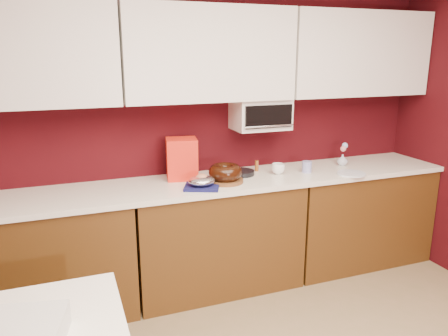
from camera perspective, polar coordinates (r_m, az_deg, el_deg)
The scene contains 26 objects.
wall_back at distance 3.60m, azimuth -2.79°, elevation 5.04°, with size 4.00×0.02×2.50m, color #3A070C.
base_cabinet_left at distance 3.39m, azimuth -23.26°, elevation -11.36°, with size 1.31×0.58×0.86m, color #4C2D0F.
base_cabinet_center at distance 3.55m, azimuth -1.07°, elevation -8.90°, with size 1.31×0.58×0.86m, color #4C2D0F.
base_cabinet_right at distance 4.16m, azimuth 16.60°, elevation -5.95°, with size 1.31×0.58×0.86m, color #4C2D0F.
countertop at distance 3.40m, azimuth -1.11°, elevation -1.93°, with size 4.00×0.62×0.04m, color silver.
upper_cabinet_left at distance 3.23m, azimuth -25.76°, elevation 13.25°, with size 1.31×0.33×0.70m, color white.
upper_cabinet_center at distance 3.40m, azimuth -2.04°, elevation 14.64°, with size 1.31×0.33×0.70m, color white.
upper_cabinet_right at distance 4.02m, azimuth 16.84°, elevation 14.05°, with size 1.31×0.33×0.70m, color white.
toaster_oven at distance 3.61m, azimuth 4.76°, elevation 7.05°, with size 0.45×0.30×0.25m, color white.
toaster_oven_door at distance 3.47m, azimuth 5.89°, elevation 6.71°, with size 0.40×0.02×0.18m, color black.
toaster_oven_handle at distance 3.47m, azimuth 5.97°, elevation 5.45°, with size 0.02×0.02×0.42m, color silver.
cake_base at distance 3.34m, azimuth 0.17°, elevation -1.66°, with size 0.27×0.27×0.03m, color brown.
bundt_cake at distance 3.32m, azimuth 0.17°, elevation -0.55°, with size 0.26×0.26×0.10m, color black.
navy_towel at distance 3.20m, azimuth -2.91°, elevation -2.46°, with size 0.25×0.21×0.02m, color #14154C.
foil_ham_nest at distance 3.19m, azimuth -2.92°, elevation -1.68°, with size 0.20×0.17×0.07m, color silver.
roasted_ham at distance 3.18m, azimuth -2.93°, elevation -1.25°, with size 0.09×0.07×0.06m, color tan.
pandoro_box at distance 3.42m, azimuth -5.53°, elevation 1.22°, with size 0.23×0.21×0.32m, color red.
dark_pan at distance 3.54m, azimuth 2.30°, elevation -0.61°, with size 0.21×0.21×0.04m, color black.
coffee_mug at distance 3.58m, azimuth 7.08°, elevation 0.03°, with size 0.09×0.09×0.10m, color white.
blue_jar at distance 3.67m, azimuth 10.77°, elevation 0.15°, with size 0.08×0.08×0.09m, color #1B2799.
flower_vase at distance 3.98m, azimuth 15.22°, elevation 1.13°, with size 0.07×0.07×0.11m, color #AFB5C6.
flower_pink at distance 3.96m, azimuth 15.30°, elevation 2.44°, with size 0.05×0.05×0.05m, color #DC7F81.
flower_blue at distance 3.99m, azimuth 15.51°, elevation 2.84°, with size 0.05×0.05×0.05m, color #92B1EA.
china_plate at distance 3.71m, azimuth 16.30°, elevation -0.70°, with size 0.23×0.23×0.01m, color white.
amber_bottle at distance 3.66m, azimuth 4.30°, elevation 0.29°, with size 0.03×0.03×0.09m, color brown.
newspaper_stack at distance 1.98m, azimuth -24.70°, elevation -18.84°, with size 0.31×0.25×0.11m, color silver.
Camera 1 is at (-1.08, -1.13, 1.85)m, focal length 35.00 mm.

